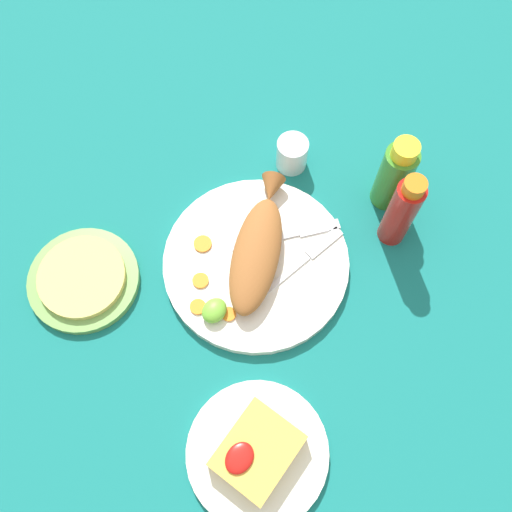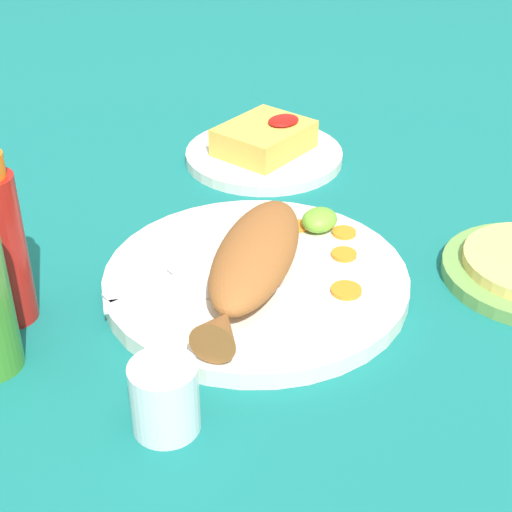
# 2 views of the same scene
# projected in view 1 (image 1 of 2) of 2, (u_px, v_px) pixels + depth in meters

# --- Properties ---
(ground_plane) EXTENTS (4.00, 4.00, 0.00)m
(ground_plane) POSITION_uv_depth(u_px,v_px,m) (256.00, 265.00, 0.95)
(ground_plane) COLOR #146B66
(main_plate) EXTENTS (0.30, 0.30, 0.02)m
(main_plate) POSITION_uv_depth(u_px,v_px,m) (256.00, 263.00, 0.94)
(main_plate) COLOR silver
(main_plate) RESTS_ON ground_plane
(fried_fish) EXTENTS (0.25, 0.16, 0.05)m
(fried_fish) POSITION_uv_depth(u_px,v_px,m) (258.00, 248.00, 0.91)
(fried_fish) COLOR #935628
(fried_fish) RESTS_ON main_plate
(fork_near) EXTENTS (0.15, 0.13, 0.00)m
(fork_near) POSITION_uv_depth(u_px,v_px,m) (293.00, 234.00, 0.95)
(fork_near) COLOR silver
(fork_near) RESTS_ON main_plate
(fork_far) EXTENTS (0.18, 0.05, 0.00)m
(fork_far) POSITION_uv_depth(u_px,v_px,m) (305.00, 259.00, 0.93)
(fork_far) COLOR silver
(fork_far) RESTS_ON main_plate
(carrot_slice_near) EXTENTS (0.03, 0.03, 0.00)m
(carrot_slice_near) POSITION_uv_depth(u_px,v_px,m) (203.00, 244.00, 0.94)
(carrot_slice_near) COLOR orange
(carrot_slice_near) RESTS_ON main_plate
(carrot_slice_mid) EXTENTS (0.03, 0.03, 0.00)m
(carrot_slice_mid) POSITION_uv_depth(u_px,v_px,m) (201.00, 281.00, 0.91)
(carrot_slice_mid) COLOR orange
(carrot_slice_mid) RESTS_ON main_plate
(carrot_slice_far) EXTENTS (0.03, 0.03, 0.00)m
(carrot_slice_far) POSITION_uv_depth(u_px,v_px,m) (198.00, 307.00, 0.90)
(carrot_slice_far) COLOR orange
(carrot_slice_far) RESTS_ON main_plate
(carrot_slice_extra) EXTENTS (0.02, 0.02, 0.00)m
(carrot_slice_extra) POSITION_uv_depth(u_px,v_px,m) (229.00, 314.00, 0.89)
(carrot_slice_extra) COLOR orange
(carrot_slice_extra) RESTS_ON main_plate
(lime_wedge_main) EXTENTS (0.04, 0.04, 0.02)m
(lime_wedge_main) POSITION_uv_depth(u_px,v_px,m) (215.00, 311.00, 0.88)
(lime_wedge_main) COLOR #6BB233
(lime_wedge_main) RESTS_ON main_plate
(hot_sauce_bottle_red) EXTENTS (0.05, 0.05, 0.17)m
(hot_sauce_bottle_red) POSITION_uv_depth(u_px,v_px,m) (402.00, 212.00, 0.89)
(hot_sauce_bottle_red) COLOR #B21914
(hot_sauce_bottle_red) RESTS_ON ground_plane
(hot_sauce_bottle_green) EXTENTS (0.06, 0.06, 0.16)m
(hot_sauce_bottle_green) POSITION_uv_depth(u_px,v_px,m) (395.00, 175.00, 0.93)
(hot_sauce_bottle_green) COLOR #3D8428
(hot_sauce_bottle_green) RESTS_ON ground_plane
(salt_cup) EXTENTS (0.05, 0.05, 0.06)m
(salt_cup) POSITION_uv_depth(u_px,v_px,m) (292.00, 155.00, 1.00)
(salt_cup) COLOR silver
(salt_cup) RESTS_ON ground_plane
(side_plate_fries) EXTENTS (0.21, 0.21, 0.01)m
(side_plate_fries) POSITION_uv_depth(u_px,v_px,m) (257.00, 453.00, 0.82)
(side_plate_fries) COLOR silver
(side_plate_fries) RESTS_ON ground_plane
(fries_pile) EXTENTS (0.11, 0.09, 0.04)m
(fries_pile) POSITION_uv_depth(u_px,v_px,m) (257.00, 452.00, 0.80)
(fries_pile) COLOR gold
(fries_pile) RESTS_ON side_plate_fries
(tortilla_plate) EXTENTS (0.18, 0.18, 0.01)m
(tortilla_plate) POSITION_uv_depth(u_px,v_px,m) (84.00, 280.00, 0.93)
(tortilla_plate) COLOR #6B9E4C
(tortilla_plate) RESTS_ON ground_plane
(tortilla_stack) EXTENTS (0.14, 0.14, 0.01)m
(tortilla_stack) POSITION_uv_depth(u_px,v_px,m) (82.00, 277.00, 0.92)
(tortilla_stack) COLOR #E0C666
(tortilla_stack) RESTS_ON tortilla_plate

